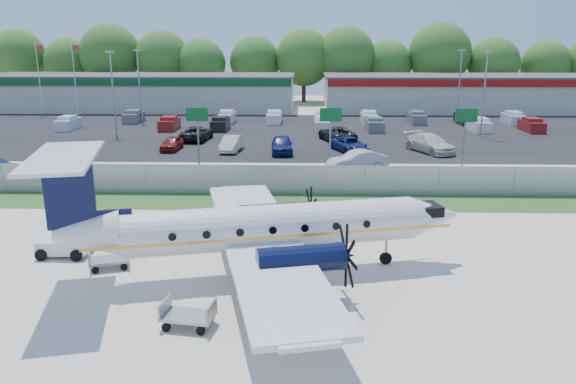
{
  "coord_description": "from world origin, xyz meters",
  "views": [
    {
      "loc": [
        0.86,
        -23.07,
        10.18
      ],
      "look_at": [
        0.0,
        6.0,
        2.3
      ],
      "focal_mm": 35.0,
      "sensor_mm": 36.0,
      "label": 1
    }
  ],
  "objects_px": {
    "baggage_cart_near": "(109,259)",
    "aircraft": "(263,227)",
    "pushback_tug": "(67,243)",
    "baggage_cart_far": "(188,315)"
  },
  "relations": [
    {
      "from": "baggage_cart_near",
      "to": "aircraft",
      "type": "bearing_deg",
      "value": -3.66
    },
    {
      "from": "aircraft",
      "to": "pushback_tug",
      "type": "distance_m",
      "value": 10.12
    },
    {
      "from": "aircraft",
      "to": "baggage_cart_near",
      "type": "height_order",
      "value": "aircraft"
    },
    {
      "from": "baggage_cart_near",
      "to": "baggage_cart_far",
      "type": "distance_m",
      "value": 7.15
    },
    {
      "from": "aircraft",
      "to": "pushback_tug",
      "type": "relative_size",
      "value": 7.95
    },
    {
      "from": "baggage_cart_near",
      "to": "baggage_cart_far",
      "type": "height_order",
      "value": "baggage_cart_far"
    },
    {
      "from": "aircraft",
      "to": "pushback_tug",
      "type": "height_order",
      "value": "aircraft"
    },
    {
      "from": "pushback_tug",
      "to": "aircraft",
      "type": "bearing_deg",
      "value": -11.61
    },
    {
      "from": "pushback_tug",
      "to": "baggage_cart_far",
      "type": "height_order",
      "value": "pushback_tug"
    },
    {
      "from": "pushback_tug",
      "to": "baggage_cart_near",
      "type": "distance_m",
      "value": 3.05
    }
  ]
}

